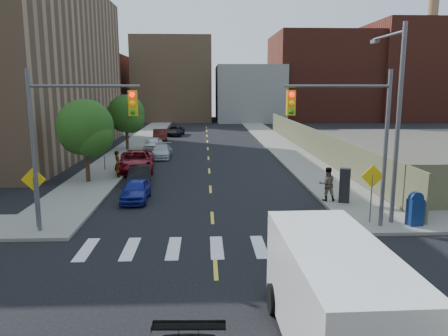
{
  "coord_description": "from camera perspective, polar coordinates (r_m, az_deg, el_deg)",
  "views": [
    {
      "loc": [
        -0.36,
        -12.4,
        6.27
      ],
      "look_at": [
        0.68,
        10.45,
        2.0
      ],
      "focal_mm": 35.0,
      "sensor_mm": 36.0,
      "label": 1
    }
  ],
  "objects": [
    {
      "name": "ground",
      "position": [
        13.9,
        -0.88,
        -16.24
      ],
      "size": [
        160.0,
        160.0,
        0.0
      ],
      "primitive_type": "plane",
      "color": "black",
      "rests_on": "ground"
    },
    {
      "name": "sidewalk_nw",
      "position": [
        54.76,
        -10.37,
        3.91
      ],
      "size": [
        3.5,
        73.0,
        0.15
      ],
      "primitive_type": "cube",
      "color": "gray",
      "rests_on": "ground"
    },
    {
      "name": "sidewalk_ne",
      "position": [
        54.86,
        5.92,
        4.04
      ],
      "size": [
        3.5,
        73.0,
        0.15
      ],
      "primitive_type": "cube",
      "color": "gray",
      "rests_on": "ground"
    },
    {
      "name": "fence_north",
      "position": [
        41.91,
        11.18,
        3.5
      ],
      "size": [
        0.12,
        44.0,
        2.5
      ],
      "primitive_type": "cube",
      "color": "#626144",
      "rests_on": "ground"
    },
    {
      "name": "bg_bldg_west",
      "position": [
        85.2,
        -17.6,
        9.91
      ],
      "size": [
        14.0,
        18.0,
        12.0
      ],
      "primitive_type": "cube",
      "color": "#592319",
      "rests_on": "ground"
    },
    {
      "name": "bg_bldg_midwest",
      "position": [
        84.6,
        -6.56,
        11.34
      ],
      "size": [
        14.0,
        16.0,
        15.0
      ],
      "primitive_type": "cube",
      "color": "#8C6B4C",
      "rests_on": "ground"
    },
    {
      "name": "bg_bldg_center",
      "position": [
        82.83,
        3.23,
        9.68
      ],
      "size": [
        12.0,
        16.0,
        10.0
      ],
      "primitive_type": "cube",
      "color": "gray",
      "rests_on": "ground"
    },
    {
      "name": "bg_bldg_east",
      "position": [
        87.33,
        12.48,
        11.47
      ],
      "size": [
        18.0,
        18.0,
        16.0
      ],
      "primitive_type": "cube",
      "color": "#592319",
      "rests_on": "ground"
    },
    {
      "name": "bg_bldg_fareast",
      "position": [
        90.93,
        22.83,
        11.49
      ],
      "size": [
        14.0,
        16.0,
        18.0
      ],
      "primitive_type": "cube",
      "color": "#592319",
      "rests_on": "ground"
    },
    {
      "name": "smokestack",
      "position": [
        92.97,
        25.35,
        14.36
      ],
      "size": [
        1.8,
        1.8,
        28.0
      ],
      "primitive_type": "cylinder",
      "color": "#8C6B4C",
      "rests_on": "ground"
    },
    {
      "name": "signal_nw",
      "position": [
        19.32,
        -19.6,
        4.79
      ],
      "size": [
        4.59,
        0.3,
        7.0
      ],
      "color": "#59595E",
      "rests_on": "ground"
    },
    {
      "name": "signal_ne",
      "position": [
        19.54,
        16.41,
        5.03
      ],
      "size": [
        4.59,
        0.3,
        7.0
      ],
      "color": "#59595E",
      "rests_on": "ground"
    },
    {
      "name": "streetlight_ne",
      "position": [
        21.14,
        21.45,
        7.0
      ],
      "size": [
        0.25,
        3.7,
        9.0
      ],
      "color": "#59595E",
      "rests_on": "ground"
    },
    {
      "name": "warn_sign_nw",
      "position": [
        20.76,
        -23.57,
        -2.21
      ],
      "size": [
        1.06,
        0.06,
        2.83
      ],
      "color": "#59595E",
      "rests_on": "ground"
    },
    {
      "name": "warn_sign_ne",
      "position": [
        20.8,
        18.77,
        -1.86
      ],
      "size": [
        1.06,
        0.06,
        2.83
      ],
      "color": "#59595E",
      "rests_on": "ground"
    },
    {
      "name": "warn_sign_midwest",
      "position": [
        33.52,
        -15.43,
        2.87
      ],
      "size": [
        1.06,
        0.06,
        2.83
      ],
      "color": "#59595E",
      "rests_on": "ground"
    },
    {
      "name": "tree_west_near",
      "position": [
        29.59,
        -17.63,
        4.67
      ],
      "size": [
        3.66,
        3.64,
        5.52
      ],
      "color": "#332114",
      "rests_on": "ground"
    },
    {
      "name": "tree_west_far",
      "position": [
        44.2,
        -12.65,
        6.7
      ],
      "size": [
        3.66,
        3.64,
        5.52
      ],
      "color": "#332114",
      "rests_on": "ground"
    },
    {
      "name": "parked_car_blue",
      "position": [
        24.8,
        -11.46,
        -2.83
      ],
      "size": [
        1.46,
        3.6,
        1.22
      ],
      "primitive_type": "imported",
      "rotation": [
        0.0,
        0.0,
        0.01
      ],
      "color": "navy",
      "rests_on": "ground"
    },
    {
      "name": "parked_car_black",
      "position": [
        28.66,
        -10.98,
        -1.0
      ],
      "size": [
        1.58,
        3.84,
        1.24
      ],
      "primitive_type": "imported",
      "rotation": [
        0.0,
        0.0,
        0.07
      ],
      "color": "black",
      "rests_on": "ground"
    },
    {
      "name": "parked_car_red",
      "position": [
        33.44,
        -11.42,
        0.9
      ],
      "size": [
        3.1,
        5.77,
        1.54
      ],
      "primitive_type": "imported",
      "rotation": [
        0.0,
        0.0,
        0.1
      ],
      "color": "maroon",
      "rests_on": "ground"
    },
    {
      "name": "parked_car_silver",
      "position": [
        39.3,
        -8.2,
        2.2
      ],
      "size": [
        1.77,
        4.26,
        1.23
      ],
      "primitive_type": "imported",
      "rotation": [
        0.0,
        0.0,
        -0.01
      ],
      "color": "#ACAEB4",
      "rests_on": "ground"
    },
    {
      "name": "parked_car_white",
      "position": [
        44.67,
        -9.21,
        3.19
      ],
      "size": [
        1.75,
        3.82,
        1.27
      ],
      "primitive_type": "imported",
      "rotation": [
        0.0,
        0.0,
        -0.07
      ],
      "color": "silver",
      "rests_on": "ground"
    },
    {
      "name": "parked_car_maroon",
      "position": [
        50.47,
        -8.33,
        4.18
      ],
      "size": [
        1.95,
        4.62,
        1.48
      ],
      "primitive_type": "imported",
      "rotation": [
        0.0,
        0.0,
        0.09
      ],
      "color": "#380F0B",
      "rests_on": "ground"
    },
    {
      "name": "parked_car_grey",
      "position": [
        57.39,
        -6.46,
        4.86
      ],
      "size": [
        2.51,
        4.67,
        1.25
      ],
      "primitive_type": "imported",
      "rotation": [
        0.0,
        0.0,
        -0.1
      ],
      "color": "black",
      "rests_on": "ground"
    },
    {
      "name": "cargo_van",
      "position": [
        11.17,
        13.97,
        -15.55
      ],
      "size": [
        2.54,
        5.92,
        2.69
      ],
      "rotation": [
        0.0,
        0.0,
        0.02
      ],
      "color": "white",
      "rests_on": "ground"
    },
    {
      "name": "mailbox",
      "position": [
        21.35,
        23.7,
        -4.93
      ],
      "size": [
        0.69,
        0.56,
        1.54
      ],
      "rotation": [
        0.0,
        0.0,
        0.13
      ],
      "color": "navy",
      "rests_on": "sidewalk_ne"
    },
    {
      "name": "payphone",
      "position": [
        24.23,
        15.49,
        -2.2
      ],
      "size": [
        0.67,
        0.62,
        1.85
      ],
      "primitive_type": "cube",
      "rotation": [
        0.0,
        0.0,
        -0.36
      ],
      "color": "black",
      "rests_on": "sidewalk_ne"
    },
    {
      "name": "pedestrian_west",
      "position": [
        30.75,
        -13.71,
        0.51
      ],
      "size": [
        0.64,
        0.77,
        1.81
      ],
      "primitive_type": "imported",
      "rotation": [
        0.0,
        0.0,
        1.93
      ],
      "color": "gray",
      "rests_on": "sidewalk_nw"
    },
    {
      "name": "pedestrian_east",
      "position": [
        24.35,
        13.33,
        -2.04
      ],
      "size": [
        0.91,
        0.72,
        1.85
      ],
      "primitive_type": "imported",
      "rotation": [
        0.0,
        0.0,
        3.12
      ],
      "color": "gray",
      "rests_on": "sidewalk_ne"
    }
  ]
}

